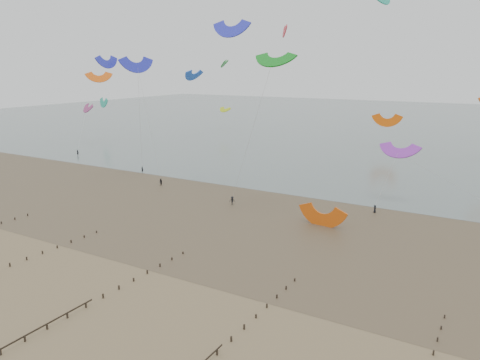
{
  "coord_description": "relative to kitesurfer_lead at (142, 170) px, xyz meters",
  "views": [
    {
      "loc": [
        43.97,
        -39.62,
        27.05
      ],
      "look_at": [
        4.44,
        28.0,
        8.0
      ],
      "focal_mm": 35.0,
      "sensor_mm": 36.0,
      "label": 1
    }
  ],
  "objects": [
    {
      "name": "kitesurfer_lead",
      "position": [
        0.0,
        0.0,
        0.0
      ],
      "size": [
        0.59,
        0.39,
        1.59
      ],
      "primitive_type": "imported",
      "rotation": [
        0.0,
        0.0,
        3.16
      ],
      "color": "black",
      "rests_on": "ground"
    },
    {
      "name": "kitesurfers",
      "position": [
        51.03,
        -4.26,
        0.03
      ],
      "size": [
        163.36,
        22.49,
        1.79
      ],
      "color": "black",
      "rests_on": "ground"
    },
    {
      "name": "grounded_kite",
      "position": [
        55.68,
        -16.23,
        -0.8
      ],
      "size": [
        8.3,
        6.83,
        4.2
      ],
      "primitive_type": null,
      "rotation": [
        1.54,
        0.0,
        -0.12
      ],
      "color": "#DD540E",
      "rests_on": "ground"
    },
    {
      "name": "kites_airborne",
      "position": [
        30.81,
        40.71,
        20.25
      ],
      "size": [
        261.6,
        104.75,
        39.55
      ],
      "color": "#C1D510",
      "rests_on": "ground"
    },
    {
      "name": "ground",
      "position": [
        38.46,
        -50.65,
        -0.8
      ],
      "size": [
        500.0,
        500.0,
        0.0
      ],
      "primitive_type": "plane",
      "color": "brown",
      "rests_on": "ground"
    },
    {
      "name": "sea_and_shore",
      "position": [
        34.39,
        -16.25,
        -0.79
      ],
      "size": [
        500.0,
        665.0,
        0.03
      ],
      "color": "#475654",
      "rests_on": "ground"
    }
  ]
}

